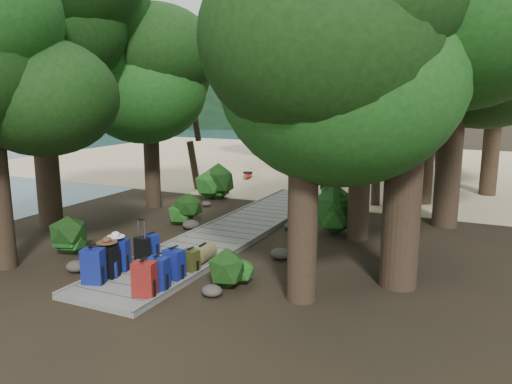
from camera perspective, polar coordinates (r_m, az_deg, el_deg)
The scene contains 49 objects.
ground at distance 13.94m, azimuth -4.05°, elevation -5.46°, with size 120.00×120.00×0.00m, color black.
sand_beach at distance 28.68m, azimuth 11.76°, elevation 3.01°, with size 40.00×22.00×0.02m, color #CEB38B.
water_bay at distance 53.34m, azimuth -21.31°, elevation 6.18°, with size 50.00×60.00×0.02m, color #2C4E5B.
distant_hill at distance 75.76m, azimuth -12.86°, elevation 7.93°, with size 32.00×16.00×12.00m, color black.
boardwalk at distance 14.77m, azimuth -2.16°, elevation -4.24°, with size 2.00×12.00×0.12m, color gray.
backpack_left_a at distance 10.92m, azimuth -18.10°, elevation -7.85°, with size 0.44×0.31×0.82m, color navy, non-canonical shape.
backpack_left_b at distance 11.22m, azimuth -16.57°, elevation -7.44°, with size 0.41×0.29×0.75m, color black, non-canonical shape.
backpack_left_c at distance 11.57m, azimuth -15.37°, elevation -6.74°, with size 0.42×0.30×0.78m, color navy, non-canonical shape.
backpack_left_d at distance 12.61m, azimuth -11.86°, elevation -5.69°, with size 0.34×0.25×0.52m, color navy, non-canonical shape.
backpack_right_a at distance 10.01m, azimuth -12.63°, elevation -9.50°, with size 0.43×0.30×0.77m, color maroon, non-canonical shape.
backpack_right_b at distance 10.28m, azimuth -11.13°, elevation -8.95°, with size 0.41×0.29×0.74m, color navy, non-canonical shape.
backpack_right_c at distance 10.80m, azimuth -9.36°, elevation -7.97°, with size 0.41×0.29×0.71m, color navy, non-canonical shape.
backpack_right_d at distance 11.24m, azimuth -7.47°, elevation -7.62°, with size 0.35×0.25×0.53m, color #383D18, non-canonical shape.
duffel_right_khaki at distance 11.81m, azimuth -6.11°, elevation -7.00°, with size 0.40×0.59×0.40m, color olive, non-canonical shape.
suitcase_on_boardwalk at distance 12.12m, azimuth -12.87°, elevation -6.36°, with size 0.35×0.19×0.55m, color black, non-canonical shape.
lone_suitcase_on_sand at distance 21.14m, azimuth 7.95°, elevation 1.11°, with size 0.39×0.22×0.61m, color black, non-canonical shape.
hat_brown at distance 11.13m, azimuth -16.68°, elevation -5.22°, with size 0.43×0.43×0.13m, color #51351E, non-canonical shape.
hat_white at distance 11.42m, azimuth -15.76°, elevation -4.62°, with size 0.40×0.40×0.13m, color silver, non-canonical shape.
kayak at distance 23.95m, azimuth -0.93°, elevation 2.09°, with size 0.76×3.46×0.35m, color #A3150E.
sun_lounger at distance 22.25m, azimuth 15.98°, elevation 1.25°, with size 0.58×1.79×0.58m, color silver, non-canonical shape.
tree_right_a at distance 9.29m, azimuth 5.63°, elevation 11.85°, with size 4.93×4.93×8.22m, color black, non-canonical shape.
tree_right_b at distance 10.51m, azimuth 17.53°, elevation 18.95°, with size 6.16×6.16×11.00m, color black, non-canonical shape.
tree_right_c at distance 13.72m, azimuth 12.17°, elevation 11.76°, with size 4.83×4.83×8.36m, color black, non-canonical shape.
tree_right_d at distance 15.95m, azimuth 22.04°, elevation 15.21°, with size 5.81×5.81×10.64m, color black, non-canonical shape.
tree_right_e at distance 19.02m, azimuth 19.30°, elevation 13.27°, with size 5.42×5.42×9.75m, color black, non-canonical shape.
tree_right_f at distance 21.57m, azimuth 25.88°, elevation 11.62°, with size 5.10×5.10×9.11m, color black, non-canonical shape.
tree_left_b at distance 15.86m, azimuth -23.62°, elevation 13.63°, with size 5.46×5.46×9.82m, color black, non-canonical shape.
tree_left_c at distance 17.73m, azimuth -12.10°, elevation 10.73°, with size 4.51×4.51×7.84m, color black, non-canonical shape.
tree_back_a at distance 28.56m, azimuth 8.29°, elevation 11.25°, with size 4.70×4.70×8.13m, color black, non-canonical shape.
tree_back_b at distance 28.36m, azimuth 15.95°, elevation 12.69°, with size 5.52×5.52×9.85m, color black, non-canonical shape.
tree_back_c at distance 26.57m, azimuth 21.63°, elevation 10.77°, with size 4.60×4.60×8.28m, color black, non-canonical shape.
tree_back_d at distance 29.27m, azimuth 1.55°, elevation 11.74°, with size 5.11×5.11×8.52m, color black, non-canonical shape.
palm_right_a at distance 18.41m, azimuth 14.58°, elevation 10.02°, with size 4.37×4.37×7.45m, color #144212, non-canonical shape.
palm_right_b at distance 23.17m, azimuth 20.99°, elevation 11.65°, with size 4.62×4.62×8.92m, color #144212, non-canonical shape.
palm_right_c at distance 24.01m, azimuth 15.24°, elevation 10.49°, with size 4.84×4.84×7.69m, color #144212, non-canonical shape.
palm_left_a at distance 20.94m, azimuth -7.46°, elevation 8.64°, with size 3.88×3.88×6.17m, color #144212, non-canonical shape.
rock_left_a at distance 12.16m, azimuth -19.84°, elevation -8.00°, with size 0.48×0.43×0.26m, color #4C473F, non-canonical shape.
rock_left_b at distance 13.98m, azimuth -16.52°, elevation -5.42°, with size 0.38×0.34×0.21m, color #4C473F, non-canonical shape.
rock_left_c at distance 15.02m, azimuth -7.43°, elevation -3.72°, with size 0.53×0.47×0.29m, color #4C473F, non-canonical shape.
rock_left_d at distance 17.98m, azimuth -5.68°, elevation -1.37°, with size 0.34×0.30×0.19m, color #4C473F, non-canonical shape.
rock_right_a at distance 10.20m, azimuth -5.06°, elevation -11.17°, with size 0.43×0.39×0.24m, color #4C473F, non-canonical shape.
rock_right_b at distance 12.32m, azimuth 2.80°, elevation -7.05°, with size 0.50×0.45×0.27m, color #4C473F, non-canonical shape.
rock_right_c at distance 14.90m, azimuth 3.90°, elevation -3.97°, with size 0.36×0.32×0.20m, color #4C473F, non-canonical shape.
shrub_left_a at distance 13.34m, azimuth -20.06°, elevation -4.88°, with size 1.01×1.01×0.91m, color #174414, non-canonical shape.
shrub_left_b at distance 15.46m, azimuth -8.60°, elevation -2.25°, with size 0.95×0.95×0.86m, color #174414, non-canonical shape.
shrub_left_c at distance 19.03m, azimuth -4.64°, elevation 0.93°, with size 1.35×1.35×1.21m, color #174414, non-canonical shape.
shrub_right_a at distance 10.52m, azimuth -2.20°, elevation -8.85°, with size 0.86×0.86×0.77m, color #174414, non-canonical shape.
shrub_right_b at distance 14.55m, azimuth 9.06°, elevation -2.28°, with size 1.41×1.41×1.27m, color #174414, non-canonical shape.
shrub_right_c at distance 18.18m, azimuth 9.14°, elevation -0.27°, with size 0.93×0.93×0.84m, color #174414, non-canonical shape.
Camera 1 is at (6.56, -11.63, 4.00)m, focal length 35.00 mm.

